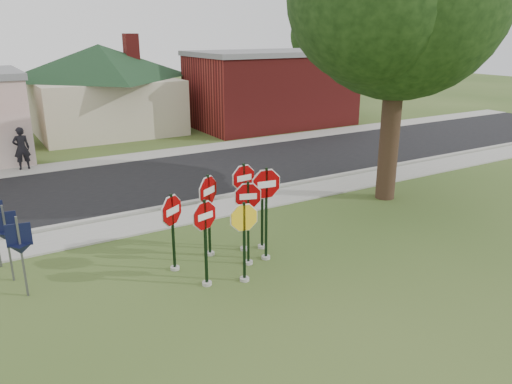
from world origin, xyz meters
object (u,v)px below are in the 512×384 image
stop_sign_left (205,232)px  pedestrian (22,148)px  stop_sign_center (248,213)px  stop_sign_yellow (244,233)px

stop_sign_left → pedestrian: 14.00m
stop_sign_center → stop_sign_yellow: (-0.56, -0.77, -0.17)m
stop_sign_yellow → stop_sign_left: size_ratio=0.94×
stop_sign_center → pedestrian: stop_sign_center is taller
stop_sign_left → pedestrian: stop_sign_left is taller
stop_sign_yellow → stop_sign_left: bearing=162.7°
stop_sign_yellow → stop_sign_left: (-0.90, 0.28, 0.11)m
stop_sign_left → stop_sign_yellow: bearing=-17.3°
stop_sign_yellow → pedestrian: 14.46m
stop_sign_yellow → pedestrian: size_ratio=1.14×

